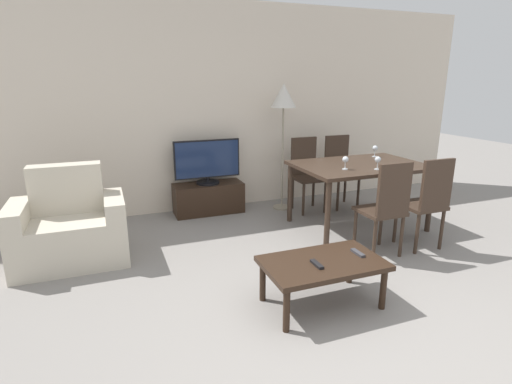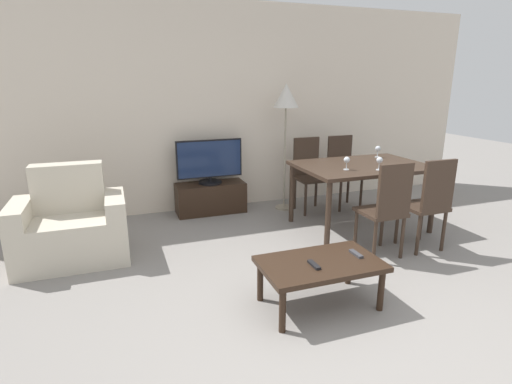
{
  "view_description": "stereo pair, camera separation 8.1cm",
  "coord_description": "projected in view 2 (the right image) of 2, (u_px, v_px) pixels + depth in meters",
  "views": [
    {
      "loc": [
        -1.52,
        -1.9,
        1.73
      ],
      "look_at": [
        -0.16,
        1.65,
        0.65
      ],
      "focal_mm": 28.0,
      "sensor_mm": 36.0,
      "label": 1
    },
    {
      "loc": [
        -1.45,
        -1.92,
        1.73
      ],
      "look_at": [
        -0.16,
        1.65,
        0.65
      ],
      "focal_mm": 28.0,
      "sensor_mm": 36.0,
      "label": 2
    }
  ],
  "objects": [
    {
      "name": "floor_lamp",
      "position": [
        286.0,
        102.0,
        5.15
      ],
      "size": [
        0.33,
        0.33,
        1.68
      ],
      "color": "gray",
      "rests_on": "ground_plane"
    },
    {
      "name": "dining_chair_far_left",
      "position": [
        309.0,
        171.0,
        5.37
      ],
      "size": [
        0.4,
        0.4,
        0.98
      ],
      "color": "#38281E",
      "rests_on": "ground_plane"
    },
    {
      "name": "wall_back",
      "position": [
        225.0,
        108.0,
        5.34
      ],
      "size": [
        7.64,
        0.06,
        2.7
      ],
      "color": "beige",
      "rests_on": "ground_plane"
    },
    {
      "name": "tv_stand",
      "position": [
        211.0,
        198.0,
        5.33
      ],
      "size": [
        0.91,
        0.37,
        0.4
      ],
      "color": "black",
      "rests_on": "ground_plane"
    },
    {
      "name": "dining_chair_near",
      "position": [
        386.0,
        206.0,
        3.88
      ],
      "size": [
        0.4,
        0.4,
        0.98
      ],
      "color": "#38281E",
      "rests_on": "ground_plane"
    },
    {
      "name": "remote_primary",
      "position": [
        356.0,
        254.0,
        3.18
      ],
      "size": [
        0.04,
        0.15,
        0.02
      ],
      "color": "#38383D",
      "rests_on": "coffee_table"
    },
    {
      "name": "tv",
      "position": [
        210.0,
        162.0,
        5.19
      ],
      "size": [
        0.86,
        0.3,
        0.58
      ],
      "color": "black",
      "rests_on": "tv_stand"
    },
    {
      "name": "wine_glass_right",
      "position": [
        378.0,
        149.0,
        5.04
      ],
      "size": [
        0.07,
        0.07,
        0.15
      ],
      "color": "silver",
      "rests_on": "dining_table"
    },
    {
      "name": "wine_glass_left",
      "position": [
        380.0,
        161.0,
        4.32
      ],
      "size": [
        0.07,
        0.07,
        0.15
      ],
      "color": "silver",
      "rests_on": "dining_table"
    },
    {
      "name": "coffee_table",
      "position": [
        320.0,
        267.0,
        3.08
      ],
      "size": [
        0.93,
        0.56,
        0.38
      ],
      "color": "black",
      "rests_on": "ground_plane"
    },
    {
      "name": "ground_plane",
      "position": [
        362.0,
        346.0,
        2.68
      ],
      "size": [
        18.0,
        18.0,
        0.0
      ],
      "primitive_type": "plane",
      "color": "gray"
    },
    {
      "name": "dining_chair_near_right",
      "position": [
        429.0,
        201.0,
        4.04
      ],
      "size": [
        0.4,
        0.4,
        0.98
      ],
      "color": "#38281E",
      "rests_on": "ground_plane"
    },
    {
      "name": "dining_table",
      "position": [
        362.0,
        171.0,
        4.66
      ],
      "size": [
        1.48,
        1.02,
        0.77
      ],
      "color": "#38281E",
      "rests_on": "ground_plane"
    },
    {
      "name": "dining_chair_far",
      "position": [
        342.0,
        168.0,
        5.53
      ],
      "size": [
        0.4,
        0.4,
        0.98
      ],
      "color": "#38281E",
      "rests_on": "ground_plane"
    },
    {
      "name": "remote_secondary",
      "position": [
        314.0,
        265.0,
        2.99
      ],
      "size": [
        0.04,
        0.15,
        0.02
      ],
      "color": "black",
      "rests_on": "coffee_table"
    },
    {
      "name": "wine_glass_center",
      "position": [
        347.0,
        161.0,
        4.34
      ],
      "size": [
        0.07,
        0.07,
        0.15
      ],
      "color": "silver",
      "rests_on": "dining_table"
    },
    {
      "name": "armchair",
      "position": [
        72.0,
        228.0,
        3.89
      ],
      "size": [
        1.02,
        0.67,
        0.93
      ],
      "color": "beige",
      "rests_on": "ground_plane"
    }
  ]
}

